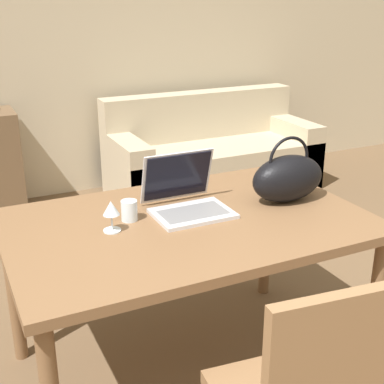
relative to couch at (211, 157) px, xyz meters
name	(u,v)px	position (x,y,z in m)	size (l,w,h in m)	color
wall_back	(41,31)	(-1.25, 0.49, 1.06)	(10.00, 0.06, 2.70)	beige
dining_table	(188,236)	(-1.21, -2.08, 0.38)	(1.48, 0.96, 0.75)	brown
couch	(211,157)	(0.00, 0.00, 0.00)	(1.77, 0.77, 0.82)	#C1B293
laptop	(185,195)	(-1.17, -1.97, 0.52)	(0.33, 0.31, 0.24)	silver
drinking_glass	(129,211)	(-1.43, -1.98, 0.50)	(0.07, 0.07, 0.09)	silver
wine_glass	(111,211)	(-1.52, -2.05, 0.54)	(0.07, 0.07, 0.13)	silver
handbag	(288,178)	(-0.71, -2.08, 0.57)	(0.35, 0.18, 0.30)	black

